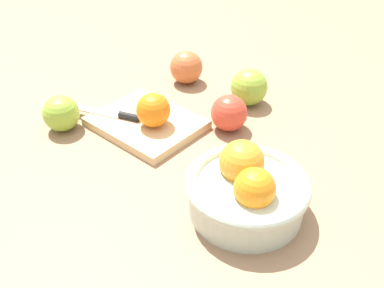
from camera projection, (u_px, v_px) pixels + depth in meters
ground_plane at (203, 146)px, 0.82m from camera, size 2.40×2.40×0.00m
bowl at (247, 189)px, 0.65m from camera, size 0.19×0.19×0.11m
cutting_board at (146, 123)px, 0.87m from camera, size 0.24×0.20×0.02m
orange_on_board at (153, 110)px, 0.83m from camera, size 0.07×0.07×0.07m
knife at (115, 114)px, 0.87m from camera, size 0.15×0.09×0.01m
apple_front_right at (249, 87)px, 0.93m from camera, size 0.08×0.08×0.08m
apple_back_right at (61, 113)px, 0.85m from camera, size 0.07×0.07×0.07m
apple_front_center at (229, 113)px, 0.85m from camera, size 0.07×0.07×0.07m
apple_front_right_2 at (186, 67)px, 1.02m from camera, size 0.08×0.08×0.08m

